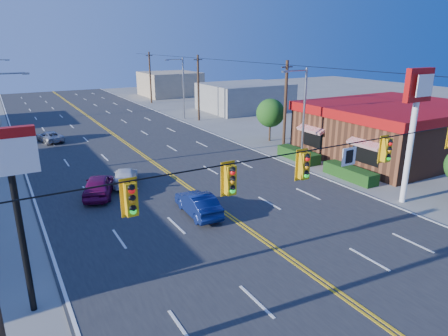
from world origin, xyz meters
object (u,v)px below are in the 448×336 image
pizza_hut_sign (13,184)px  car_silver (50,137)px  signal_span (324,175)px  car_magenta (99,186)px  car_white (126,177)px  kfc_pylon (415,109)px  car_blue (198,204)px  kfc (393,129)px

pizza_hut_sign → car_silver: pizza_hut_sign is taller
signal_span → car_magenta: 16.40m
car_silver → car_magenta: bearing=79.4°
car_white → car_silver: car_white is taller
signal_span → car_white: bearing=102.3°
pizza_hut_sign → car_magenta: (5.13, 10.79, -4.44)m
car_white → car_magenta: bearing=52.6°
pizza_hut_sign → car_silver: size_ratio=1.74×
kfc_pylon → car_silver: 34.25m
car_blue → car_silver: bearing=-75.1°
kfc → pizza_hut_sign: 32.04m
signal_span → car_silver: 33.76m
car_blue → car_white: car_blue is taller
car_magenta → kfc: bearing=-165.2°
pizza_hut_sign → car_white: pizza_hut_sign is taller
signal_span → car_white: signal_span is taller
signal_span → car_white: size_ratio=6.10×
pizza_hut_sign → kfc_pylon: bearing=0.0°
signal_span → car_magenta: size_ratio=5.57×
kfc_pylon → car_white: bearing=140.1°
kfc → car_white: size_ratio=4.09×
kfc → pizza_hut_sign: (-30.90, -8.00, 2.80)m
kfc_pylon → signal_span: bearing=-160.2°
car_magenta → car_white: car_magenta is taller
pizza_hut_sign → car_white: (7.35, 12.23, -4.60)m
pizza_hut_sign → car_magenta: 12.74m
pizza_hut_sign → car_magenta: bearing=64.6°
kfc → car_blue: kfc is taller
car_white → kfc_pylon: bearing=159.8°
signal_span → car_magenta: bearing=111.3°
car_blue → pizza_hut_sign: bearing=29.3°
signal_span → car_silver: signal_span is taller
kfc → car_magenta: (-25.77, 2.79, -1.64)m
signal_span → kfc: size_ratio=1.49×
signal_span → kfc_pylon: bearing=19.8°
signal_span → kfc: (20.02, 12.00, -2.51)m
kfc_pylon → car_silver: bearing=121.5°
kfc → car_blue: size_ratio=3.90×
kfc_pylon → pizza_hut_sign: (-22.00, 0.00, -0.86)m
pizza_hut_sign → car_silver: bearing=81.4°
pizza_hut_sign → car_blue: (9.52, 4.76, -4.49)m
signal_span → car_magenta: signal_span is taller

